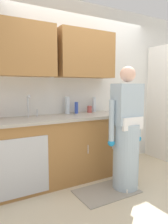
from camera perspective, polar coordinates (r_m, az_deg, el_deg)
ground_plane at (r=3.07m, az=9.57°, el=-19.68°), size 9.00×9.00×0.00m
kitchen_wall_with_uppers at (r=3.51m, az=-2.26°, el=8.59°), size 4.80×0.44×2.70m
counter_cabinet at (r=3.19m, az=-6.34°, el=-9.92°), size 1.90×0.62×0.90m
countertop at (r=3.09m, az=-6.42°, el=-1.53°), size 1.96×0.66×0.04m
sink at (r=2.97m, az=-13.05°, el=-1.90°), size 0.50×0.36×0.35m
person_at_sink at (r=2.91m, az=11.12°, el=-6.72°), size 0.55×0.34×1.62m
floor_mat at (r=3.00m, az=5.99°, el=-20.17°), size 0.80×0.50×0.01m
bottle_dish_liquid at (r=3.36m, az=-4.45°, el=1.81°), size 0.07×0.07×0.27m
bottle_soap at (r=3.60m, az=2.67°, el=1.98°), size 0.06×0.06×0.25m
bottle_cleaner_spray at (r=3.41m, az=-2.04°, el=1.14°), size 0.06×0.06×0.18m
cup_by_sink at (r=3.53m, az=1.48°, el=0.74°), size 0.08×0.08×0.11m
knife_on_counter at (r=3.57m, az=7.16°, el=-0.05°), size 0.11×0.23×0.01m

